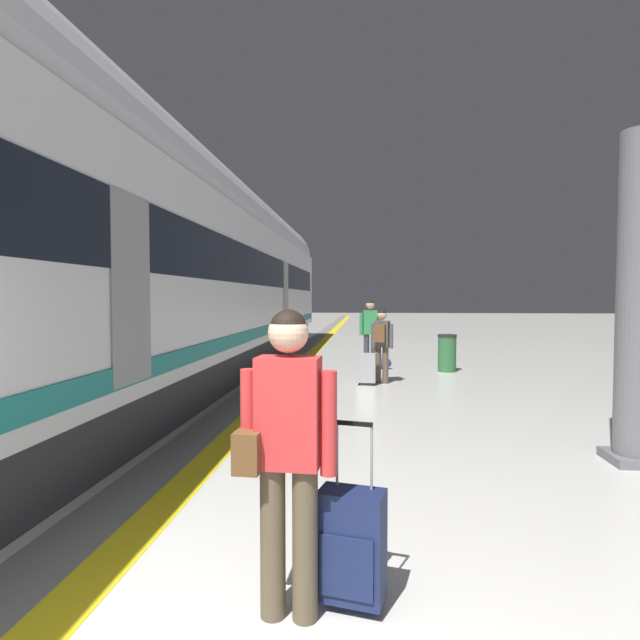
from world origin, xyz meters
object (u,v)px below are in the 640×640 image
at_px(suitcase_mid, 367,368).
at_px(rolling_suitcase_foreground, 351,545).
at_px(duffel_bag_near, 383,363).
at_px(passenger_mid, 382,340).
at_px(waste_bin, 447,353).
at_px(traveller_foreground, 286,441).
at_px(passenger_near, 370,328).
at_px(high_speed_train, 167,263).
at_px(platform_pillar, 638,306).

bearing_deg(suitcase_mid, rolling_suitcase_foreground, -90.64).
distance_m(rolling_suitcase_foreground, duffel_bag_near, 10.29).
distance_m(passenger_mid, waste_bin, 2.56).
distance_m(traveller_foreground, waste_bin, 10.38).
bearing_deg(duffel_bag_near, passenger_near, 140.74).
bearing_deg(high_speed_train, waste_bin, 25.77).
height_order(duffel_bag_near, suitcase_mid, suitcase_mid).
relative_size(rolling_suitcase_foreground, duffel_bag_near, 2.47).
height_order(high_speed_train, platform_pillar, high_speed_train).
distance_m(traveller_foreground, duffel_bag_near, 10.46).
relative_size(high_speed_train, platform_pillar, 8.58).
xyz_separation_m(passenger_near, passenger_mid, (0.22, -2.47, -0.09)).
relative_size(rolling_suitcase_foreground, platform_pillar, 0.30).
distance_m(high_speed_train, platform_pillar, 8.07).
xyz_separation_m(high_speed_train, waste_bin, (5.92, 2.86, -2.05)).
bearing_deg(suitcase_mid, duffel_bag_near, 80.59).
height_order(passenger_near, waste_bin, passenger_near).
xyz_separation_m(rolling_suitcase_foreground, suitcase_mid, (0.09, 7.80, -0.02)).
relative_size(high_speed_train, traveller_foreground, 17.64).
xyz_separation_m(high_speed_train, suitcase_mid, (3.95, 0.70, -2.15)).
height_order(passenger_near, passenger_mid, passenger_near).
bearing_deg(passenger_near, rolling_suitcase_foreground, -90.96).
xyz_separation_m(high_speed_train, passenger_mid, (4.27, 0.96, -1.58)).
relative_size(rolling_suitcase_foreground, passenger_mid, 0.70).
height_order(rolling_suitcase_foreground, waste_bin, rolling_suitcase_foreground).
relative_size(rolling_suitcase_foreground, passenger_near, 0.62).
bearing_deg(passenger_near, duffel_bag_near, -39.26).
bearing_deg(passenger_mid, traveller_foreground, -95.36).
distance_m(duffel_bag_near, waste_bin, 1.62).
distance_m(rolling_suitcase_foreground, passenger_mid, 8.09).
bearing_deg(waste_bin, passenger_mid, -130.99).
height_order(suitcase_mid, waste_bin, waste_bin).
relative_size(duffel_bag_near, waste_bin, 0.48).
distance_m(high_speed_train, traveller_foreground, 8.16).
bearing_deg(rolling_suitcase_foreground, traveller_foreground, -161.89).
bearing_deg(passenger_mid, rolling_suitcase_foreground, -92.85).
bearing_deg(high_speed_train, suitcase_mid, 10.04).
xyz_separation_m(traveller_foreground, rolling_suitcase_foreground, (0.37, 0.12, -0.63)).
distance_m(passenger_near, waste_bin, 2.04).
bearing_deg(traveller_foreground, duffel_bag_near, 85.26).
bearing_deg(traveller_foreground, high_speed_train, 115.86).
relative_size(passenger_near, passenger_mid, 1.12).
relative_size(passenger_near, suitcase_mid, 2.65).
distance_m(traveller_foreground, passenger_mid, 8.22).
distance_m(high_speed_train, passenger_near, 5.51).
xyz_separation_m(passenger_near, suitcase_mid, (-0.09, -2.73, -0.66)).
xyz_separation_m(high_speed_train, passenger_near, (4.04, 3.43, -1.49)).
bearing_deg(high_speed_train, rolling_suitcase_foreground, -61.44).
bearing_deg(passenger_near, platform_pillar, -69.41).
xyz_separation_m(traveller_foreground, waste_bin, (2.42, 10.08, -0.56)).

